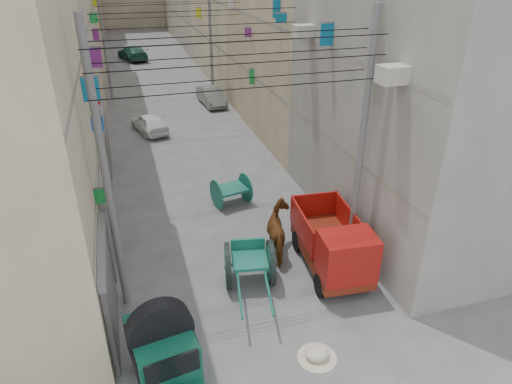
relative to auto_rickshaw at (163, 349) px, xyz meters
name	(u,v)px	position (x,y,z in m)	size (l,w,h in m)	color
shutters_left	(107,192)	(-1.11, 7.58, 0.41)	(0.18, 14.40, 2.88)	#45464A
signboards	(171,65)	(2.80, 18.86, 2.35)	(8.22, 40.52, 5.67)	#BC6B16
ac_units	(348,18)	(6.46, 4.87, 6.35)	(0.70, 6.55, 3.35)	#B3ACA0
utility_poles	(183,73)	(2.81, 14.20, 2.92)	(7.40, 22.20, 8.00)	slate
overhead_cables	(187,19)	(2.81, 11.60, 5.68)	(7.40, 22.52, 1.12)	black
auto_rickshaw	(163,349)	(0.00, 0.00, 0.00)	(1.77, 2.69, 1.84)	black
tonga_cart	(249,263)	(2.91, 3.00, -0.35)	(1.73, 3.30, 1.42)	black
mini_truck	(335,251)	(5.55, 2.55, -0.10)	(1.92, 3.76, 2.05)	black
second_cart	(231,190)	(3.58, 8.04, -0.44)	(1.59, 1.47, 1.21)	#145A4B
feed_sack	(317,353)	(3.73, -0.35, -0.93)	(0.63, 0.50, 0.31)	beige
horse	(281,232)	(4.35, 4.20, -0.23)	(0.92, 2.01, 1.70)	maroon
distant_car_white	(149,123)	(1.15, 17.57, -0.53)	(1.30, 3.24, 1.10)	white
distant_car_grey	(211,96)	(5.61, 21.81, -0.50)	(1.23, 3.54, 1.17)	#575C58
distant_car_green	(133,53)	(1.38, 38.28, -0.43)	(1.84, 4.53, 1.32)	#1A4C39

